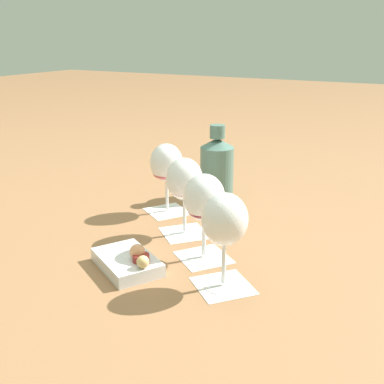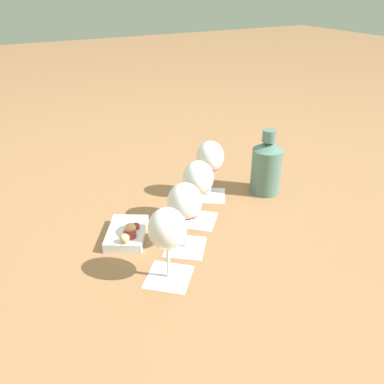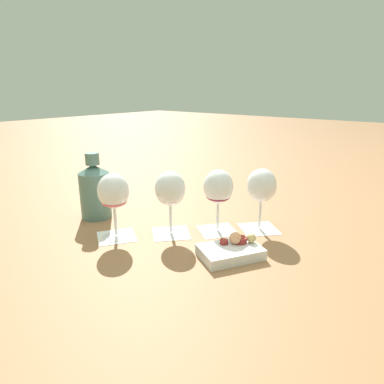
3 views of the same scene
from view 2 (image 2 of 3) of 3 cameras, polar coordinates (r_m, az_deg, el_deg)
The scene contains 11 objects.
ground_plane at distance 1.15m, azimuth -0.05°, elevation -5.52°, with size 8.00×8.00×0.00m, color #936642.
tasting_card_0 at distance 1.33m, azimuth 2.43°, elevation -0.43°, with size 0.14×0.14×0.00m.
tasting_card_1 at distance 1.20m, azimuth 0.82°, elevation -3.90°, with size 0.15×0.15×0.00m.
tasting_card_2 at distance 1.08m, azimuth -0.96°, elevation -7.67°, with size 0.15×0.14×0.00m.
tasting_card_3 at distance 0.99m, azimuth -3.28°, elevation -11.78°, with size 0.15×0.15×0.00m.
wine_glass_0 at distance 1.27m, azimuth 2.55°, elevation 4.62°, with size 0.09×0.09×0.19m.
wine_glass_1 at distance 1.13m, azimuth 0.87°, elevation 1.57°, with size 0.09×0.09×0.19m.
wine_glass_2 at distance 1.02m, azimuth -1.02°, elevation -1.83°, with size 0.09×0.09×0.19m.
wine_glass_3 at distance 0.91m, azimuth -3.50°, elevation -5.63°, with size 0.09×0.09×0.19m.
ceramic_vase at distance 1.33m, azimuth 10.40°, elevation 3.62°, with size 0.10×0.10×0.21m.
snack_dish at distance 1.12m, azimuth -9.08°, elevation -5.71°, with size 0.18×0.16×0.06m.
Camera 2 is at (0.84, -0.45, 0.63)m, focal length 38.00 mm.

